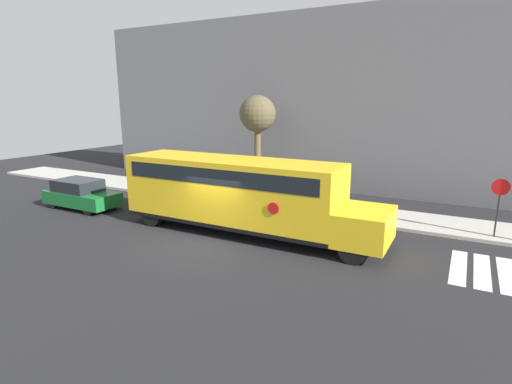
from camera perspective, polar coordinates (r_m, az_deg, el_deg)
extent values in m
plane|color=black|center=(16.08, -6.70, -7.11)|extent=(60.00, 60.00, 0.00)
cube|color=#B2ADA3|center=(21.46, 3.21, -1.66)|extent=(44.00, 3.00, 0.15)
cube|color=slate|center=(26.80, 9.38, 12.51)|extent=(32.00, 4.00, 10.68)
cube|color=white|center=(15.37, 26.95, -9.47)|extent=(0.50, 3.20, 0.01)
cube|color=white|center=(15.39, 29.58, -9.74)|extent=(0.50, 3.20, 0.01)
cube|color=white|center=(15.44, 32.20, -9.99)|extent=(0.50, 3.20, 0.01)
cube|color=yellow|center=(16.86, -3.57, 0.22)|extent=(9.42, 2.50, 2.67)
cube|color=yellow|center=(14.98, 15.23, -4.74)|extent=(1.85, 2.50, 1.22)
cube|color=black|center=(17.18, -3.51, -3.85)|extent=(9.42, 2.54, 0.16)
cube|color=black|center=(16.70, -3.61, 2.84)|extent=(8.67, 2.53, 0.64)
cylinder|color=red|center=(14.58, 2.47, -2.35)|extent=(0.44, 0.02, 0.44)
cylinder|color=black|center=(16.17, 15.67, -5.53)|extent=(1.00, 0.30, 1.00)
cylinder|color=black|center=(14.18, 13.72, -8.07)|extent=(1.00, 0.30, 1.00)
cylinder|color=black|center=(20.00, -10.49, -1.70)|extent=(1.00, 0.30, 1.00)
cylinder|color=black|center=(18.43, -14.66, -3.19)|extent=(1.00, 0.30, 1.00)
cube|color=#196B2D|center=(22.57, -23.58, -0.76)|extent=(4.07, 1.75, 0.67)
cube|color=#1E2328|center=(22.63, -24.11, 0.88)|extent=(2.28, 1.61, 0.61)
cylinder|color=black|center=(22.08, -19.82, -1.35)|extent=(0.64, 0.22, 0.64)
cylinder|color=black|center=(21.14, -22.83, -2.23)|extent=(0.64, 0.22, 0.64)
cylinder|color=black|center=(24.11, -24.13, -0.56)|extent=(0.64, 0.22, 0.64)
cylinder|color=black|center=(23.25, -27.04, -1.32)|extent=(0.64, 0.22, 0.64)
cylinder|color=#38383A|center=(18.55, 31.19, -2.62)|extent=(0.07, 0.07, 2.22)
cylinder|color=red|center=(18.28, 31.59, 0.60)|extent=(0.65, 0.03, 0.65)
cylinder|color=brown|center=(24.20, 0.22, 4.77)|extent=(0.38, 0.38, 4.06)
sphere|color=brown|center=(23.96, 0.23, 11.12)|extent=(2.16, 2.16, 2.16)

